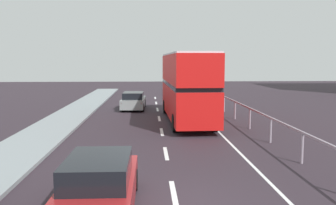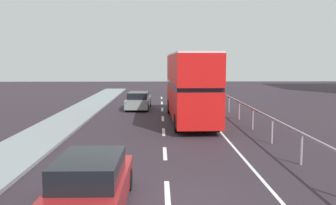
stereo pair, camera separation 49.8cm
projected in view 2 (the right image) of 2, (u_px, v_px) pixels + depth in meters
lane_paint_markings at (202, 138)px, 18.11m from camera, size 3.25×46.00×0.01m
bridge_side_railing at (262, 117)px, 18.51m from camera, size 0.10×42.00×1.22m
double_decker_bus_red at (190, 85)px, 22.85m from camera, size 2.71×10.21×4.34m
hatchback_car_near at (91, 185)px, 9.17m from camera, size 1.82×4.37×1.47m
sedan_car_ahead at (139, 101)px, 29.03m from camera, size 1.94×4.35×1.39m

